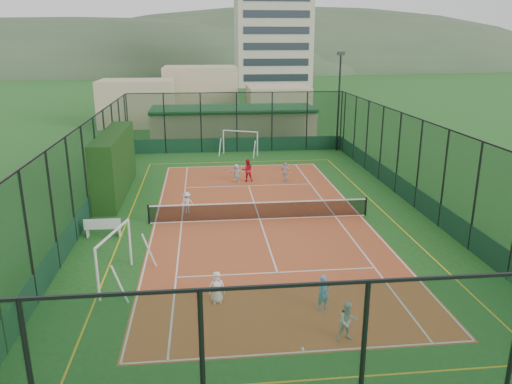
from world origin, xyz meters
TOP-DOWN VIEW (x-y plane):
  - ground at (0.00, 0.00)m, footprint 300.00×300.00m
  - court_slab at (0.00, 0.00)m, footprint 11.17×23.97m
  - tennis_net at (0.00, 0.00)m, footprint 11.67×0.12m
  - perimeter_fence at (0.00, 0.00)m, footprint 18.12×34.12m
  - floodlight_ne at (8.60, 16.60)m, footprint 0.60×0.26m
  - clubhouse at (0.00, 22.00)m, footprint 15.20×7.20m
  - apartment_tower at (12.00, 82.00)m, footprint 15.00×12.00m
  - distant_hills at (0.00, 150.00)m, footprint 200.00×60.00m
  - hedge_left at (-8.30, 5.68)m, footprint 1.31×8.73m
  - white_bench at (-7.80, -1.54)m, footprint 1.74×0.49m
  - futsal_goal_near at (-6.43, -6.47)m, footprint 3.30×1.68m
  - futsal_goal_far at (0.18, 15.67)m, footprint 3.18×2.08m
  - child_near_left at (-2.54, -8.56)m, footprint 0.63×0.45m
  - child_near_mid at (1.17, -9.47)m, footprint 0.55×0.45m
  - child_near_right at (1.47, -11.41)m, footprint 0.70×0.57m
  - child_far_left at (-3.85, 1.32)m, footprint 0.87×0.61m
  - child_far_right at (2.57, 7.20)m, footprint 0.82×0.65m
  - child_far_back at (-0.72, 7.42)m, footprint 1.19×0.54m
  - coach at (0.04, 7.58)m, footprint 0.75×0.59m
  - tennis_balls at (1.19, 1.37)m, footprint 4.99×1.37m

SIDE VIEW (x-z plane):
  - ground at x=0.00m, z-range 0.00..0.00m
  - distant_hills at x=0.00m, z-range -12.00..12.00m
  - court_slab at x=0.00m, z-range 0.00..0.01m
  - tennis_balls at x=1.19m, z-range 0.01..0.08m
  - white_bench at x=-7.80m, z-range 0.00..0.98m
  - tennis_net at x=0.00m, z-range 0.00..1.06m
  - child_near_left at x=-2.54m, z-range 0.01..1.21m
  - child_far_left at x=-3.85m, z-range 0.01..1.24m
  - child_far_back at x=-0.72m, z-range 0.01..1.25m
  - child_far_right at x=2.57m, z-range 0.01..1.32m
  - child_near_mid at x=1.17m, z-range 0.01..1.32m
  - child_near_right at x=1.47m, z-range 0.01..1.36m
  - coach at x=0.04m, z-range 0.01..1.54m
  - futsal_goal_far at x=0.18m, z-range 0.00..1.99m
  - futsal_goal_near at x=-6.43m, z-range 0.00..2.04m
  - clubhouse at x=0.00m, z-range 0.00..3.15m
  - hedge_left at x=-8.30m, z-range 0.00..3.82m
  - perimeter_fence at x=0.00m, z-range 0.00..5.00m
  - floodlight_ne at x=8.60m, z-range 0.00..8.25m
  - apartment_tower at x=12.00m, z-range 0.00..30.00m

